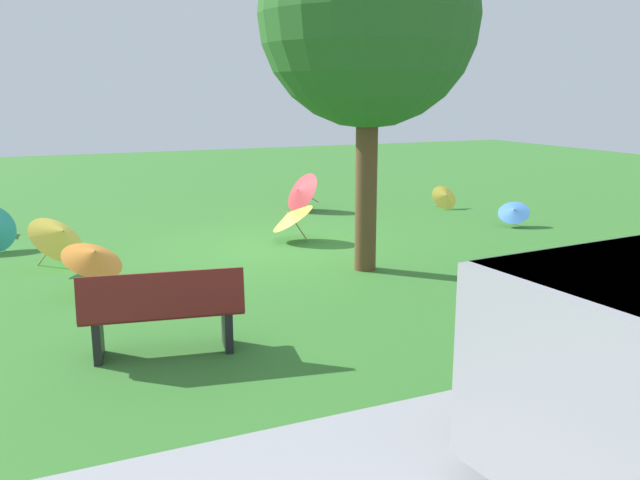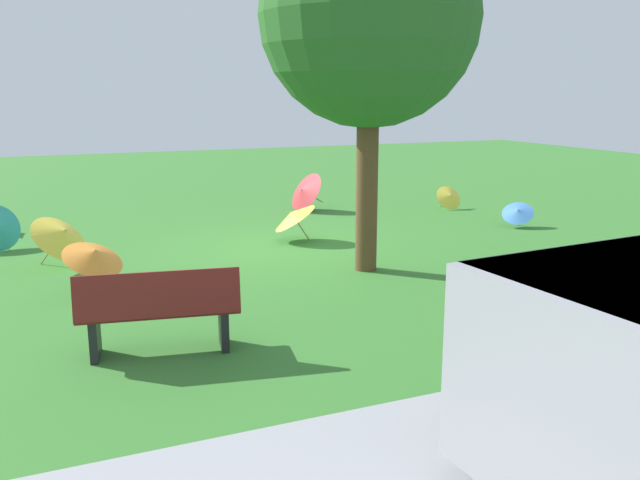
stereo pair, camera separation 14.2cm
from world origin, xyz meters
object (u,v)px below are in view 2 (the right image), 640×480
object	(u,v)px
parasol_orange_1	(94,255)
parasol_red_0	(304,191)
shade_tree	(370,17)
parasol_yellow_3	(586,260)
parasol_yellow_1	(62,235)
park_bench	(159,311)
parasol_yellow_2	(293,215)
parasol_yellow_0	(450,197)
parasol_blue_0	(518,212)

from	to	relation	value
parasol_orange_1	parasol_red_0	distance (m)	6.76
parasol_orange_1	shade_tree	bearing A→B (deg)	175.01
parasol_yellow_3	parasol_yellow_1	bearing A→B (deg)	-28.74
park_bench	parasol_yellow_2	size ratio (longest dim) A/B	1.64
shade_tree	parasol_yellow_3	world-z (taller)	shade_tree
shade_tree	parasol_red_0	xyz separation A→B (m)	(-1.02, -5.04, -3.18)
parasol_red_0	park_bench	bearing A→B (deg)	58.25
parasol_yellow_2	parasol_red_0	distance (m)	3.12
park_bench	shade_tree	bearing A→B (deg)	-147.92
park_bench	parasol_yellow_1	bearing A→B (deg)	-79.78
park_bench	parasol_yellow_3	world-z (taller)	park_bench
park_bench	parasol_orange_1	bearing A→B (deg)	-80.62
park_bench	parasol_yellow_3	size ratio (longest dim) A/B	2.34
parasol_yellow_0	parasol_yellow_3	size ratio (longest dim) A/B	0.85
shade_tree	park_bench	bearing A→B (deg)	32.08
parasol_blue_0	parasol_yellow_2	distance (m)	4.54
parasol_yellow_1	parasol_yellow_3	world-z (taller)	parasol_yellow_1
parasol_yellow_2	parasol_yellow_3	size ratio (longest dim) A/B	1.42
park_bench	parasol_yellow_1	size ratio (longest dim) A/B	1.40
park_bench	parasol_blue_0	size ratio (longest dim) A/B	2.04
parasol_yellow_2	parasol_yellow_3	xyz separation A→B (m)	(-2.88, 3.98, -0.17)
parasol_yellow_0	parasol_yellow_2	size ratio (longest dim) A/B	0.60
parasol_yellow_1	parasol_yellow_2	world-z (taller)	parasol_yellow_1
parasol_yellow_3	parasol_red_0	bearing A→B (deg)	-77.28
parasol_blue_0	parasol_orange_1	world-z (taller)	parasol_orange_1
parasol_yellow_0	parasol_red_0	world-z (taller)	parasol_red_0
shade_tree	parasol_red_0	size ratio (longest dim) A/B	5.02
shade_tree	parasol_yellow_1	size ratio (longest dim) A/B	4.39
parasol_orange_1	parasol_yellow_2	xyz separation A→B (m)	(-3.51, -1.88, -0.05)
park_bench	shade_tree	xyz separation A→B (m)	(-3.42, -2.15, 3.16)
shade_tree	parasol_blue_0	distance (m)	5.59
park_bench	parasol_blue_0	distance (m)	8.51
parasol_orange_1	parasol_yellow_1	xyz separation A→B (m)	(0.32, -1.58, -0.01)
parasol_yellow_0	parasol_yellow_1	xyz separation A→B (m)	(8.30, 2.04, 0.22)
parasol_yellow_0	parasol_orange_1	world-z (taller)	parasol_orange_1
parasol_yellow_0	parasol_yellow_3	bearing A→B (deg)	74.47
park_bench	parasol_orange_1	xyz separation A→B (m)	(0.41, -2.48, 0.05)
parasol_yellow_2	park_bench	bearing A→B (deg)	54.56
shade_tree	parasol_yellow_0	bearing A→B (deg)	-136.35
parasol_yellow_2	parasol_red_0	xyz separation A→B (m)	(-1.34, -2.82, -0.02)
parasol_blue_0	parasol_yellow_2	size ratio (longest dim) A/B	0.81
parasol_blue_0	parasol_orange_1	size ratio (longest dim) A/B	0.75
parasol_yellow_1	parasol_blue_0	bearing A→B (deg)	178.29
parasol_yellow_2	parasol_blue_0	bearing A→B (deg)	173.02
park_bench	parasol_yellow_3	distance (m)	6.00
parasol_yellow_0	parasol_blue_0	world-z (taller)	parasol_yellow_0
parasol_yellow_0	parasol_yellow_1	world-z (taller)	parasol_yellow_1
shade_tree	parasol_orange_1	size ratio (longest dim) A/B	4.78
parasol_blue_0	parasol_red_0	distance (m)	4.63
park_bench	parasol_red_0	distance (m)	8.45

